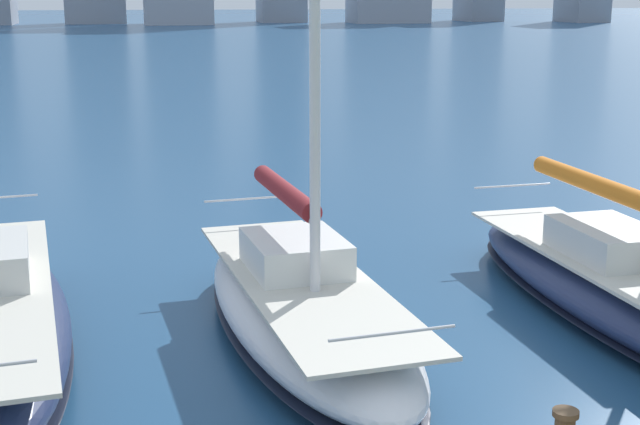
% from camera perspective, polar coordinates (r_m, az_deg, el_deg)
% --- Properties ---
extents(sailboat_orange, '(2.80, 9.60, 9.78)m').
position_cam_1_polar(sailboat_orange, '(16.04, 18.81, -4.56)').
color(sailboat_orange, navy).
rests_on(sailboat_orange, ground).
extents(sailboat_maroon, '(3.22, 8.34, 9.50)m').
position_cam_1_polar(sailboat_maroon, '(14.25, -1.07, -5.93)').
color(sailboat_maroon, white).
rests_on(sailboat_maroon, ground).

